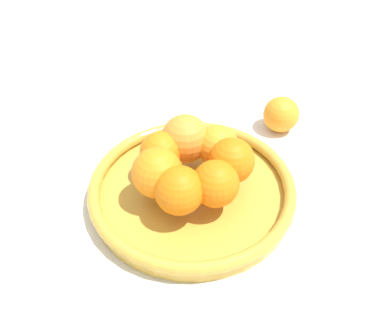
# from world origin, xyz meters

# --- Properties ---
(ground_plane) EXTENTS (4.00, 4.00, 0.00)m
(ground_plane) POSITION_xyz_m (0.00, 0.00, 0.00)
(ground_plane) COLOR silver
(fruit_bowl) EXTENTS (0.32, 0.32, 0.04)m
(fruit_bowl) POSITION_xyz_m (0.00, 0.00, 0.02)
(fruit_bowl) COLOR gold
(fruit_bowl) RESTS_ON ground_plane
(orange_pile) EXTENTS (0.18, 0.18, 0.08)m
(orange_pile) POSITION_xyz_m (0.00, -0.00, 0.07)
(orange_pile) COLOR orange
(orange_pile) RESTS_ON fruit_bowl
(stray_orange) EXTENTS (0.07, 0.07, 0.07)m
(stray_orange) POSITION_xyz_m (-0.18, -0.17, 0.03)
(stray_orange) COLOR orange
(stray_orange) RESTS_ON ground_plane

